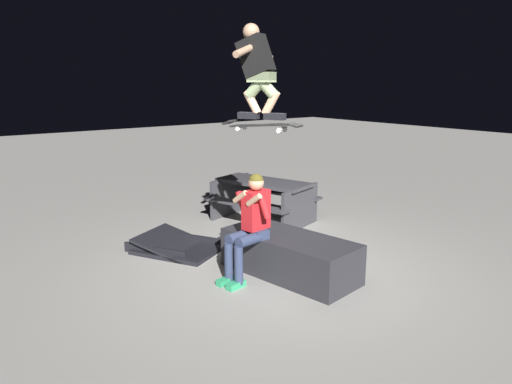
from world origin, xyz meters
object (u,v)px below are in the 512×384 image
Objects in this scene: kicker_ramp at (179,247)px; person_sitting_on_ledge at (250,221)px; skateboard at (261,125)px; ledge_box_main at (289,255)px; skater_airborne at (257,67)px; picnic_table_back at (263,194)px.

person_sitting_on_ledge is at bearing -171.06° from kicker_ramp.
skateboard is at bearing -165.32° from kicker_ramp.
skateboard is (0.19, 0.32, 1.70)m from ledge_box_main.
skater_airborne is (0.05, 0.02, 0.69)m from skateboard.
ledge_box_main is at bearing -113.84° from person_sitting_on_ledge.
person_sitting_on_ledge is 1.21m from skateboard.
kicker_ramp is (1.45, 0.37, -2.60)m from skater_airborne.
ledge_box_main is at bearing -157.00° from kicker_ramp.
ledge_box_main is 1.24× the size of kicker_ramp.
person_sitting_on_ledge is 0.68× the size of picnic_table_back.
skater_airborne reaches higher than picnic_table_back.
picnic_table_back is at bearing -40.21° from skater_airborne.
skater_airborne is (0.03, -0.14, 1.88)m from person_sitting_on_ledge.
skateboard is 2.46m from kicker_ramp.
person_sitting_on_ledge is at bearing 101.56° from skater_airborne.
picnic_table_back is (1.91, -1.62, -2.15)m from skater_airborne.
skater_airborne reaches higher than skateboard.
skateboard reaches higher than ledge_box_main.
ledge_box_main is at bearing -120.46° from skateboard.
picnic_table_back is (1.96, -1.59, -1.46)m from skateboard.
ledge_box_main is 1.80× the size of skateboard.
picnic_table_back is at bearing -39.05° from skateboard.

